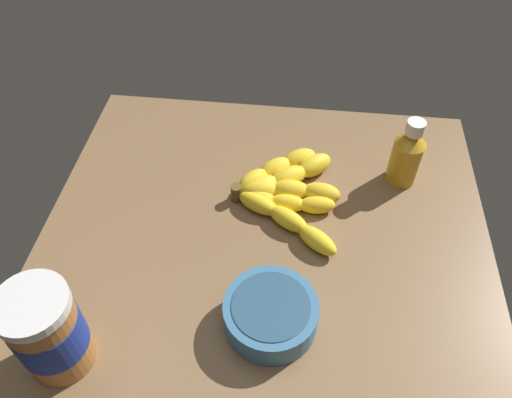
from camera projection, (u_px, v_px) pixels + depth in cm
name	position (u px, v px, depth cm)	size (l,w,h in cm)	color
ground_plane	(263.00, 248.00, 85.04)	(75.87, 73.29, 3.97)	brown
banana_bunch	(285.00, 190.00, 89.05)	(19.69, 25.39, 3.77)	yellow
peanut_butter_jar	(48.00, 331.00, 64.38)	(9.35, 9.35, 15.11)	#9E602D
honey_bottle	(407.00, 155.00, 88.98)	(5.60, 5.60, 13.49)	gold
small_bowl	(271.00, 314.00, 71.67)	(13.72, 13.72, 4.98)	teal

